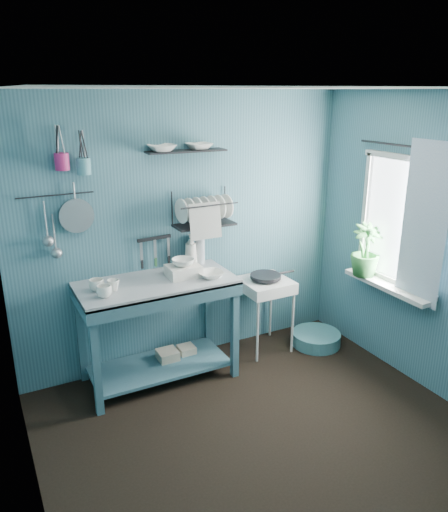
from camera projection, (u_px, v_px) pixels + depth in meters
name	position (u px, v px, depth m)	size (l,w,h in m)	color
floor	(270.00, 441.00, 3.72)	(3.20, 3.20, 0.00)	black
ceiling	(283.00, 88.00, 2.93)	(3.20, 3.20, 0.00)	silver
wall_back	(187.00, 232.00, 4.59)	(3.20, 3.20, 0.00)	#355F6C
wall_left	(20.00, 338.00, 2.63)	(3.00, 3.00, 0.00)	#355F6C
wall_right	(443.00, 252.00, 4.02)	(3.00, 3.00, 0.00)	#355F6C
work_counter	(158.00, 330.00, 4.40)	(1.34, 0.67, 0.95)	#2F5563
mug_left	(104.00, 291.00, 3.89)	(0.12, 0.12, 0.10)	white
mug_mid	(113.00, 285.00, 4.02)	(0.10, 0.10, 0.09)	white
mug_right	(97.00, 285.00, 4.02)	(0.12, 0.12, 0.10)	white
wash_tub	(183.00, 271.00, 4.33)	(0.28, 0.22, 0.10)	silver
tub_bowl	(183.00, 262.00, 4.30)	(0.20, 0.20, 0.06)	white
soap_bottle	(191.00, 250.00, 4.56)	(0.12, 0.12, 0.30)	silver
water_bottle	(200.00, 249.00, 4.62)	(0.09, 0.09, 0.28)	#A4ADB7
counter_bowl	(211.00, 274.00, 4.31)	(0.22, 0.22, 0.05)	white
hotplate_stand	(264.00, 314.00, 4.96)	(0.46, 0.46, 0.74)	beige
frying_pan	(266.00, 276.00, 4.83)	(0.30, 0.30, 0.04)	black
knife_strip	(154.00, 238.00, 4.42)	(0.32, 0.02, 0.03)	black
dish_rack	(204.00, 209.00, 4.46)	(0.55, 0.24, 0.32)	black
upper_shelf	(186.00, 151.00, 4.26)	(0.70, 0.18, 0.01)	black
shelf_bowl_left	(161.00, 142.00, 4.13)	(0.23, 0.23, 0.06)	white
shelf_bowl_right	(199.00, 138.00, 4.28)	(0.22, 0.22, 0.05)	white
utensil_cup_magenta	(62.00, 162.00, 3.83)	(0.11, 0.11, 0.13)	#B92265
utensil_cup_teal	(84.00, 166.00, 3.92)	(0.11, 0.11, 0.13)	teal
colander	(77.00, 216.00, 4.03)	(0.28, 0.28, 0.03)	#9B9EA3
ladle_outer	(45.00, 220.00, 3.94)	(0.01, 0.01, 0.30)	#9B9EA3
ladle_inner	(54.00, 232.00, 3.99)	(0.01, 0.01, 0.30)	#9B9EA3
hook_rail	(55.00, 195.00, 3.93)	(0.01, 0.01, 0.60)	black
window_glass	(401.00, 222.00, 4.35)	(1.10, 1.10, 0.00)	white
windowsill	(387.00, 286.00, 4.50)	(0.16, 0.95, 0.04)	beige
curtain	(424.00, 225.00, 4.05)	(1.35, 1.35, 0.00)	silver
curtain_rod	(406.00, 146.00, 4.12)	(0.02, 0.02, 1.05)	black
potted_plant	(366.00, 250.00, 4.63)	(0.28, 0.28, 0.50)	#29672E
storage_tin_large	(168.00, 361.00, 4.60)	(0.18, 0.18, 0.22)	gray
storage_tin_small	(187.00, 356.00, 4.72)	(0.15, 0.15, 0.20)	gray
floor_basin	(316.00, 338.00, 5.12)	(0.50, 0.50, 0.13)	teal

